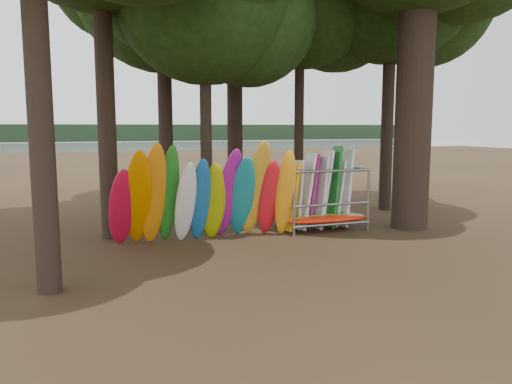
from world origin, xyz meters
name	(u,v)px	position (x,y,z in m)	size (l,w,h in m)	color
ground	(297,245)	(0.00, 0.00, 0.00)	(120.00, 120.00, 0.00)	#47331E
lake	(121,151)	(0.00, 60.00, 0.00)	(160.00, 160.00, 0.00)	gray
far_shore	(103,133)	(0.00, 110.00, 2.00)	(160.00, 4.00, 4.00)	black
kayak_row	(205,197)	(-2.38, 1.30, 1.34)	(5.63, 2.09, 3.15)	red
storage_rack	(321,200)	(1.68, 1.82, 0.97)	(3.05, 1.58, 2.78)	gray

